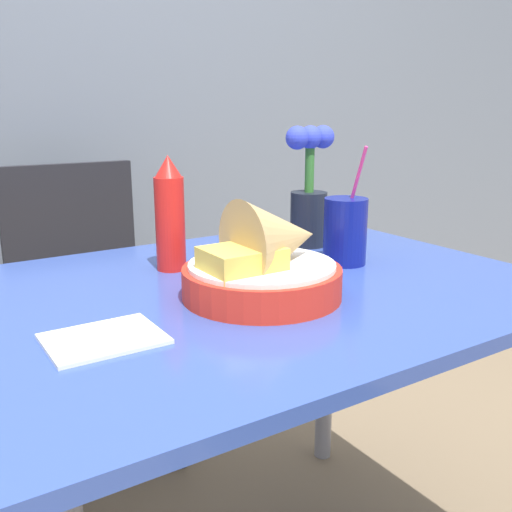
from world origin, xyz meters
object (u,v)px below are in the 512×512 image
object	(u,v)px
food_basket	(267,262)
flower_vase	(309,192)
chair_far_window	(83,285)
ketchup_bottle	(170,215)
drink_cup	(345,233)

from	to	relation	value
food_basket	flower_vase	world-z (taller)	flower_vase
chair_far_window	ketchup_bottle	bearing A→B (deg)	-89.04
chair_far_window	drink_cup	distance (m)	0.90
chair_far_window	flower_vase	world-z (taller)	flower_vase
chair_far_window	ketchup_bottle	xyz separation A→B (m)	(0.01, -0.63, 0.31)
flower_vase	food_basket	bearing A→B (deg)	-138.24
ketchup_bottle	flower_vase	size ratio (longest dim) A/B	0.82
chair_far_window	drink_cup	size ratio (longest dim) A/B	3.61
food_basket	flower_vase	size ratio (longest dim) A/B	0.98
ketchup_bottle	flower_vase	xyz separation A→B (m)	(0.36, 0.02, 0.02)
flower_vase	chair_far_window	bearing A→B (deg)	121.14
food_basket	drink_cup	xyz separation A→B (m)	(0.26, 0.09, 0.00)
food_basket	flower_vase	bearing A→B (deg)	41.76
flower_vase	drink_cup	bearing A→B (deg)	-102.05
ketchup_bottle	chair_far_window	bearing A→B (deg)	90.96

